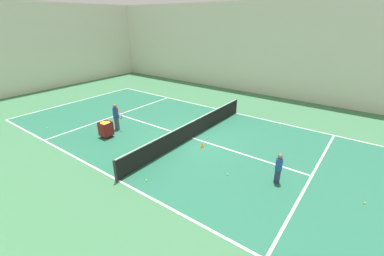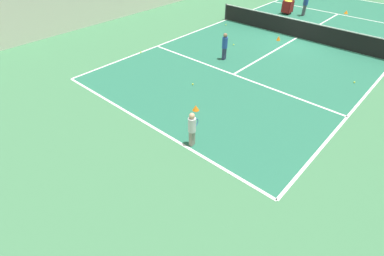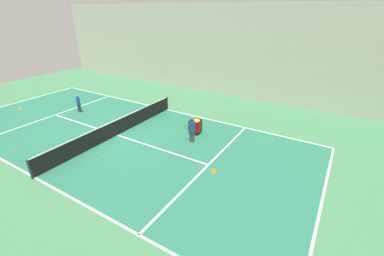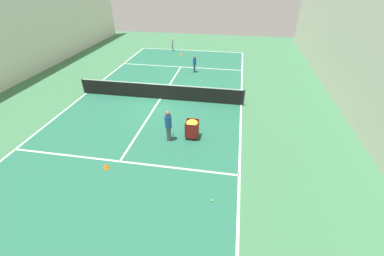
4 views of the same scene
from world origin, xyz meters
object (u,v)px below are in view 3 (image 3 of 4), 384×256
at_px(child_midcourt, 78,102).
at_px(coach_at_net, 192,127).
at_px(training_cone_0, 20,108).
at_px(training_cone_1, 214,170).
at_px(tennis_net, 116,127).
at_px(ball_cart, 195,124).

bearing_deg(child_midcourt, coach_at_net, -3.30).
relative_size(training_cone_0, training_cone_1, 0.93).
xyz_separation_m(tennis_net, ball_cart, (-2.78, 4.00, 0.13)).
relative_size(coach_at_net, training_cone_1, 5.78).
relative_size(coach_at_net, child_midcourt, 1.20).
bearing_deg(tennis_net, ball_cart, 124.84).
distance_m(child_midcourt, training_cone_0, 4.97).
xyz_separation_m(tennis_net, child_midcourt, (-1.35, -5.35, 0.24)).
bearing_deg(training_cone_0, child_midcourt, 114.55).
height_order(ball_cart, training_cone_0, ball_cart).
bearing_deg(tennis_net, coach_at_net, 111.26).
bearing_deg(ball_cart, coach_at_net, 20.42).
bearing_deg(coach_at_net, ball_cart, -71.23).
bearing_deg(ball_cart, tennis_net, -55.16).
distance_m(ball_cart, training_cone_0, 14.26).
bearing_deg(ball_cart, training_cone_1, 42.51).
bearing_deg(tennis_net, child_midcourt, -104.20).
bearing_deg(training_cone_1, tennis_net, -93.21).
bearing_deg(tennis_net, training_cone_1, 86.79).
height_order(ball_cart, training_cone_1, ball_cart).
distance_m(coach_at_net, training_cone_1, 3.37).
bearing_deg(ball_cart, child_midcourt, -81.31).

